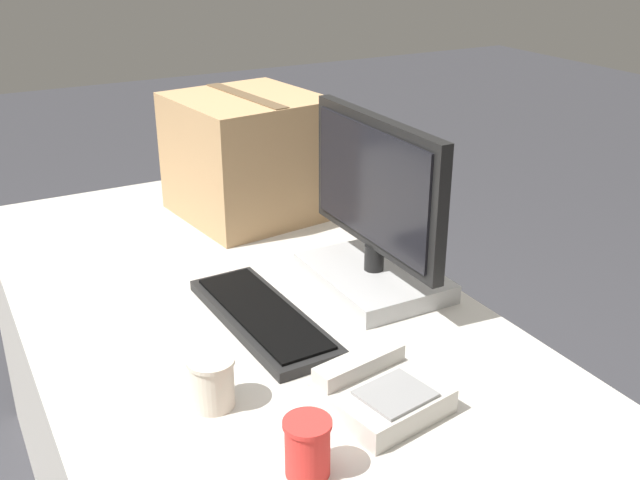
# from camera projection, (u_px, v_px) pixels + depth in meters

# --- Properties ---
(office_desk) EXTENTS (1.80, 0.90, 0.71)m
(office_desk) POSITION_uv_depth(u_px,v_px,m) (253.00, 441.00, 1.75)
(office_desk) COLOR beige
(office_desk) RESTS_ON ground_plane
(monitor) EXTENTS (0.47, 0.24, 0.39)m
(monitor) POSITION_uv_depth(u_px,v_px,m) (375.00, 225.00, 1.64)
(monitor) COLOR #B7B7B7
(monitor) RESTS_ON office_desk
(keyboard) EXTENTS (0.43, 0.16, 0.03)m
(keyboard) POSITION_uv_depth(u_px,v_px,m) (261.00, 317.00, 1.54)
(keyboard) COLOR black
(keyboard) RESTS_ON office_desk
(desk_phone) EXTENTS (0.20, 0.21, 0.07)m
(desk_phone) POSITION_uv_depth(u_px,v_px,m) (379.00, 393.00, 1.27)
(desk_phone) COLOR beige
(desk_phone) RESTS_ON office_desk
(paper_cup_left) EXTENTS (0.08, 0.08, 0.09)m
(paper_cup_left) POSITION_uv_depth(u_px,v_px,m) (212.00, 382.00, 1.26)
(paper_cup_left) COLOR beige
(paper_cup_left) RESTS_ON office_desk
(paper_cup_right) EXTENTS (0.07, 0.07, 0.09)m
(paper_cup_right) POSITION_uv_depth(u_px,v_px,m) (308.00, 447.00, 1.11)
(paper_cup_right) COLOR red
(paper_cup_right) RESTS_ON office_desk
(cardboard_box) EXTENTS (0.41, 0.40, 0.33)m
(cardboard_box) POSITION_uv_depth(u_px,v_px,m) (248.00, 156.00, 2.05)
(cardboard_box) COLOR tan
(cardboard_box) RESTS_ON office_desk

